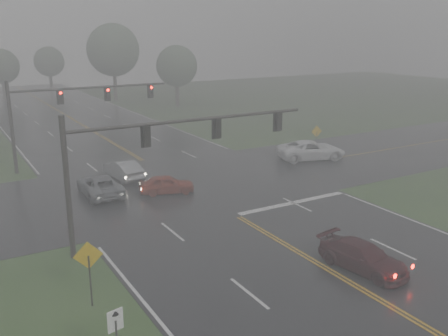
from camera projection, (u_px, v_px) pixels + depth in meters
ground at (434, 332)px, 19.00m from camera, size 180.00×180.00×0.00m
main_road at (194, 191)px, 35.62m from camera, size 18.00×160.00×0.02m
cross_street at (182, 184)px, 37.28m from camera, size 120.00×14.00×0.02m
stop_bar at (293, 203)px, 33.16m from camera, size 8.50×0.50×0.01m
sedan_maroon at (362, 270)px, 23.97m from camera, size 2.55×4.78×1.32m
sedan_red at (167, 193)px, 35.16m from camera, size 4.12×2.64×1.30m
sedan_silver at (124, 179)px, 38.57m from camera, size 2.00×4.59×1.47m
car_grey at (101, 195)px, 34.72m from camera, size 2.45×5.11×1.41m
pickup_white at (311, 159)px, 44.36m from camera, size 6.56×4.39×1.67m
signal_gantry_near at (151, 148)px, 26.05m from camera, size 14.18×0.32×7.29m
signal_gantry_far at (63, 105)px, 40.74m from camera, size 13.27×0.37×7.35m
sign_diamond_west at (89, 263)px, 20.34m from camera, size 1.19×0.24×2.88m
sign_arrow_white at (116, 331)px, 16.04m from camera, size 0.56×0.15×2.54m
sign_diamond_east at (316, 135)px, 46.00m from camera, size 1.10×0.15×2.64m
tree_ne_a at (113, 50)px, 78.96m from camera, size 8.30×8.30×12.20m
tree_n_mid at (1, 66)px, 80.33m from camera, size 5.61×5.61×8.24m
tree_e_near at (177, 66)px, 74.04m from camera, size 6.12×6.12×8.99m
tree_n_far at (49, 62)px, 93.03m from camera, size 5.56×5.56×8.17m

